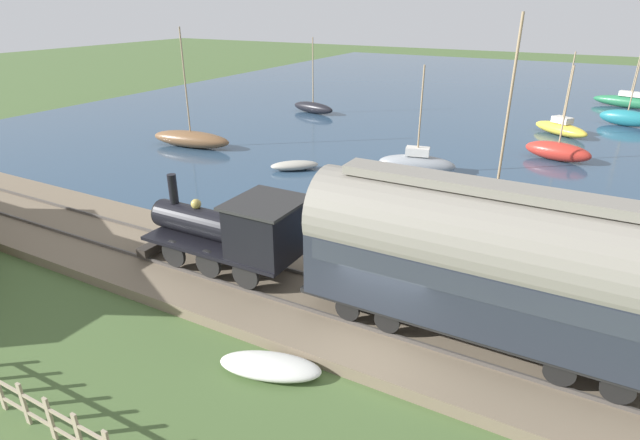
{
  "coord_description": "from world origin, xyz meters",
  "views": [
    {
      "loc": [
        -11.11,
        -4.1,
        9.14
      ],
      "look_at": [
        4.62,
        4.47,
        1.31
      ],
      "focal_mm": 28.0,
      "sensor_mm": 36.0,
      "label": 1
    }
  ],
  "objects_px": {
    "sailboat_teal": "(627,117)",
    "rowboat_near_shore": "(498,206)",
    "rowboat_mid_harbor": "(295,165)",
    "sailboat_red": "(558,151)",
    "passenger_coach": "(485,260)",
    "sailboat_yellow": "(561,128)",
    "sailboat_navy": "(490,234)",
    "steam_locomotive": "(238,229)",
    "rowboat_far_out": "(316,219)",
    "sailboat_brown": "(191,139)",
    "sailboat_green": "(629,101)",
    "sailboat_gray": "(417,163)",
    "beached_dinghy": "(270,366)",
    "sailboat_black": "(313,107)"
  },
  "relations": [
    {
      "from": "steam_locomotive",
      "to": "sailboat_gray",
      "type": "distance_m",
      "value": 14.96
    },
    {
      "from": "sailboat_green",
      "to": "sailboat_gray",
      "type": "height_order",
      "value": "sailboat_green"
    },
    {
      "from": "passenger_coach",
      "to": "sailboat_black",
      "type": "bearing_deg",
      "value": 36.99
    },
    {
      "from": "passenger_coach",
      "to": "rowboat_far_out",
      "type": "height_order",
      "value": "passenger_coach"
    },
    {
      "from": "steam_locomotive",
      "to": "rowboat_mid_harbor",
      "type": "distance_m",
      "value": 13.14
    },
    {
      "from": "sailboat_green",
      "to": "sailboat_brown",
      "type": "xyz_separation_m",
      "value": [
        -30.36,
        26.6,
        -0.03
      ]
    },
    {
      "from": "rowboat_near_shore",
      "to": "sailboat_brown",
      "type": "bearing_deg",
      "value": 46.02
    },
    {
      "from": "passenger_coach",
      "to": "rowboat_mid_harbor",
      "type": "distance_m",
      "value": 17.99
    },
    {
      "from": "sailboat_green",
      "to": "sailboat_teal",
      "type": "relative_size",
      "value": 1.04
    },
    {
      "from": "sailboat_green",
      "to": "sailboat_brown",
      "type": "distance_m",
      "value": 40.36
    },
    {
      "from": "sailboat_gray",
      "to": "sailboat_brown",
      "type": "bearing_deg",
      "value": 84.46
    },
    {
      "from": "rowboat_mid_harbor",
      "to": "rowboat_far_out",
      "type": "relative_size",
      "value": 1.2
    },
    {
      "from": "sailboat_teal",
      "to": "rowboat_near_shore",
      "type": "relative_size",
      "value": 3.67
    },
    {
      "from": "sailboat_navy",
      "to": "sailboat_yellow",
      "type": "bearing_deg",
      "value": -30.5
    },
    {
      "from": "sailboat_green",
      "to": "sailboat_black",
      "type": "height_order",
      "value": "sailboat_green"
    },
    {
      "from": "steam_locomotive",
      "to": "rowboat_far_out",
      "type": "bearing_deg",
      "value": 2.02
    },
    {
      "from": "sailboat_yellow",
      "to": "sailboat_navy",
      "type": "bearing_deg",
      "value": -147.11
    },
    {
      "from": "passenger_coach",
      "to": "rowboat_mid_harbor",
      "type": "height_order",
      "value": "passenger_coach"
    },
    {
      "from": "sailboat_navy",
      "to": "rowboat_near_shore",
      "type": "height_order",
      "value": "sailboat_navy"
    },
    {
      "from": "sailboat_black",
      "to": "rowboat_mid_harbor",
      "type": "height_order",
      "value": "sailboat_black"
    },
    {
      "from": "sailboat_red",
      "to": "rowboat_mid_harbor",
      "type": "bearing_deg",
      "value": 139.0
    },
    {
      "from": "sailboat_red",
      "to": "sailboat_teal",
      "type": "relative_size",
      "value": 0.75
    },
    {
      "from": "sailboat_red",
      "to": "rowboat_mid_harbor",
      "type": "relative_size",
      "value": 2.02
    },
    {
      "from": "rowboat_far_out",
      "to": "sailboat_brown",
      "type": "bearing_deg",
      "value": 89.48
    },
    {
      "from": "sailboat_gray",
      "to": "beached_dinghy",
      "type": "height_order",
      "value": "sailboat_gray"
    },
    {
      "from": "sailboat_brown",
      "to": "sailboat_red",
      "type": "distance_m",
      "value": 23.92
    },
    {
      "from": "sailboat_green",
      "to": "rowboat_mid_harbor",
      "type": "distance_m",
      "value": 36.01
    },
    {
      "from": "sailboat_red",
      "to": "rowboat_mid_harbor",
      "type": "xyz_separation_m",
      "value": [
        -9.62,
        13.45,
        -0.32
      ]
    },
    {
      "from": "sailboat_gray",
      "to": "steam_locomotive",
      "type": "bearing_deg",
      "value": 161.99
    },
    {
      "from": "steam_locomotive",
      "to": "sailboat_black",
      "type": "relative_size",
      "value": 0.98
    },
    {
      "from": "rowboat_near_shore",
      "to": "sailboat_yellow",
      "type": "bearing_deg",
      "value": -43.63
    },
    {
      "from": "sailboat_red",
      "to": "sailboat_gray",
      "type": "xyz_separation_m",
      "value": [
        -6.79,
        6.91,
        0.03
      ]
    },
    {
      "from": "sailboat_green",
      "to": "sailboat_yellow",
      "type": "bearing_deg",
      "value": -179.75
    },
    {
      "from": "steam_locomotive",
      "to": "sailboat_navy",
      "type": "bearing_deg",
      "value": -47.2
    },
    {
      "from": "rowboat_far_out",
      "to": "sailboat_red",
      "type": "bearing_deg",
      "value": -1.43
    },
    {
      "from": "sailboat_navy",
      "to": "beached_dinghy",
      "type": "relative_size",
      "value": 2.95
    },
    {
      "from": "sailboat_gray",
      "to": "rowboat_near_shore",
      "type": "relative_size",
      "value": 2.93
    },
    {
      "from": "sailboat_brown",
      "to": "sailboat_black",
      "type": "height_order",
      "value": "sailboat_brown"
    },
    {
      "from": "rowboat_near_shore",
      "to": "beached_dinghy",
      "type": "height_order",
      "value": "beached_dinghy"
    },
    {
      "from": "rowboat_far_out",
      "to": "sailboat_gray",
      "type": "bearing_deg",
      "value": 16.59
    },
    {
      "from": "sailboat_navy",
      "to": "rowboat_near_shore",
      "type": "xyz_separation_m",
      "value": [
        4.69,
        0.47,
        -0.55
      ]
    },
    {
      "from": "sailboat_black",
      "to": "rowboat_mid_harbor",
      "type": "relative_size",
      "value": 2.25
    },
    {
      "from": "sailboat_navy",
      "to": "sailboat_gray",
      "type": "bearing_deg",
      "value": 6.56
    },
    {
      "from": "sailboat_black",
      "to": "sailboat_teal",
      "type": "relative_size",
      "value": 0.84
    },
    {
      "from": "sailboat_brown",
      "to": "sailboat_black",
      "type": "relative_size",
      "value": 1.21
    },
    {
      "from": "passenger_coach",
      "to": "sailboat_navy",
      "type": "relative_size",
      "value": 1.12
    },
    {
      "from": "sailboat_teal",
      "to": "rowboat_far_out",
      "type": "relative_size",
      "value": 3.19
    },
    {
      "from": "sailboat_yellow",
      "to": "sailboat_gray",
      "type": "bearing_deg",
      "value": -170.04
    },
    {
      "from": "rowboat_mid_harbor",
      "to": "sailboat_red",
      "type": "bearing_deg",
      "value": -93.64
    },
    {
      "from": "sailboat_navy",
      "to": "sailboat_yellow",
      "type": "height_order",
      "value": "sailboat_navy"
    }
  ]
}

